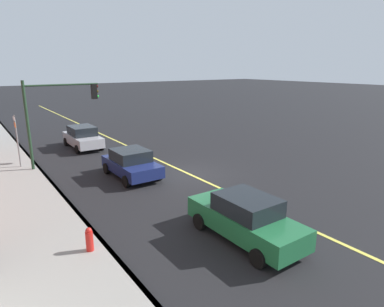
# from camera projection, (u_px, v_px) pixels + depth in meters

# --- Properties ---
(ground) EXTENTS (200.00, 200.00, 0.00)m
(ground) POSITION_uv_depth(u_px,v_px,m) (189.00, 174.00, 18.54)
(ground) COLOR black
(sidewalk_slab) EXTENTS (80.00, 3.87, 0.15)m
(sidewalk_slab) POSITION_uv_depth(u_px,v_px,m) (19.00, 210.00, 13.78)
(sidewalk_slab) COLOR gray
(sidewalk_slab) RESTS_ON ground
(curb_edge) EXTENTS (80.00, 0.16, 0.15)m
(curb_edge) POSITION_uv_depth(u_px,v_px,m) (65.00, 200.00, 14.81)
(curb_edge) COLOR slate
(curb_edge) RESTS_ON ground
(lane_stripe_center) EXTENTS (80.00, 0.16, 0.01)m
(lane_stripe_center) POSITION_uv_depth(u_px,v_px,m) (189.00, 174.00, 18.54)
(lane_stripe_center) COLOR #D8CC4C
(lane_stripe_center) RESTS_ON ground
(car_green) EXTENTS (4.48, 1.88, 1.61)m
(car_green) POSITION_uv_depth(u_px,v_px,m) (245.00, 218.00, 11.39)
(car_green) COLOR #1E6038
(car_green) RESTS_ON ground
(car_silver) EXTENTS (4.37, 1.92, 1.61)m
(car_silver) POSITION_uv_depth(u_px,v_px,m) (83.00, 137.00, 24.27)
(car_silver) COLOR #A8AAB2
(car_silver) RESTS_ON ground
(car_navy) EXTENTS (3.99, 2.05, 1.51)m
(car_navy) POSITION_uv_depth(u_px,v_px,m) (131.00, 163.00, 17.92)
(car_navy) COLOR navy
(car_navy) RESTS_ON ground
(traffic_light_mast) EXTENTS (0.28, 4.20, 5.11)m
(traffic_light_mast) POSITION_uv_depth(u_px,v_px,m) (58.00, 108.00, 19.01)
(traffic_light_mast) COLOR #1E3823
(traffic_light_mast) RESTS_ON ground
(street_sign_post) EXTENTS (0.60, 0.08, 3.17)m
(street_sign_post) POSITION_uv_depth(u_px,v_px,m) (17.00, 138.00, 18.98)
(street_sign_post) COLOR slate
(street_sign_post) RESTS_ON ground
(fire_hydrant) EXTENTS (0.24, 0.24, 0.94)m
(fire_hydrant) POSITION_uv_depth(u_px,v_px,m) (90.00, 241.00, 10.53)
(fire_hydrant) COLOR red
(fire_hydrant) RESTS_ON ground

